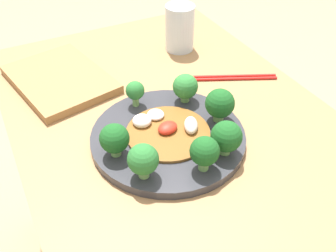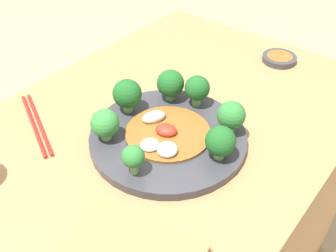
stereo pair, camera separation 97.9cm
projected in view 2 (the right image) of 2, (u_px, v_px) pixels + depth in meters
name	position (u px, v px, depth m)	size (l,w,h in m)	color
table	(152.00, 239.00, 1.01)	(1.06, 0.66, 0.71)	olive
plate	(168.00, 137.00, 0.77)	(0.31, 0.31, 0.02)	#333338
broccoli_north	(220.00, 142.00, 0.69)	(0.06, 0.06, 0.07)	#7AAD5B
broccoli_southeast	(105.00, 124.00, 0.73)	(0.05, 0.05, 0.06)	#7AAD5B
broccoli_east	(133.00, 157.00, 0.66)	(0.04, 0.04, 0.06)	#7AAD5B
broccoli_south	(127.00, 94.00, 0.79)	(0.06, 0.06, 0.07)	#70A356
broccoli_northwest	(231.00, 116.00, 0.74)	(0.05, 0.05, 0.07)	#7AAD5B
broccoli_west	(197.00, 89.00, 0.81)	(0.05, 0.05, 0.07)	#70A356
broccoli_southwest	(170.00, 84.00, 0.83)	(0.06, 0.06, 0.07)	#70A356
stirfry_center	(165.00, 133.00, 0.75)	(0.17, 0.17, 0.02)	brown
chopsticks	(36.00, 124.00, 0.81)	(0.11, 0.21, 0.01)	red
sauce_dish	(279.00, 58.00, 1.01)	(0.09, 0.09, 0.02)	#333338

